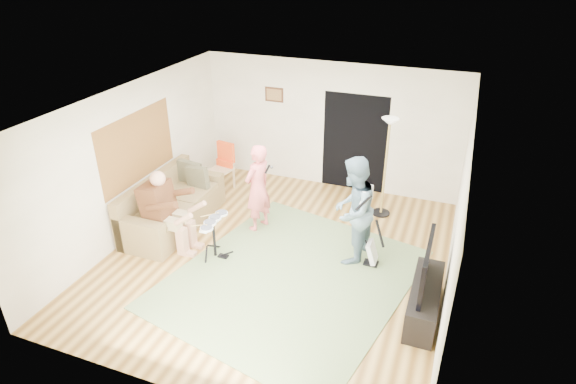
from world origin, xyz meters
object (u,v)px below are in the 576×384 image
(drum_kit, at_px, (214,240))
(singer, at_px, (258,188))
(dining_chair, at_px, (222,173))
(guitarist, at_px, (353,211))
(sofa, at_px, (170,209))
(tv_cabinet, at_px, (424,300))
(television, at_px, (426,265))
(guitar_spare, at_px, (373,252))
(torchiere_lamp, at_px, (387,150))

(drum_kit, bearing_deg, singer, 73.82)
(drum_kit, bearing_deg, dining_chair, 114.59)
(guitarist, distance_m, dining_chair, 3.63)
(sofa, bearing_deg, guitarist, 1.96)
(sofa, xyz_separation_m, dining_chair, (0.24, 1.68, 0.05))
(tv_cabinet, bearing_deg, drum_kit, 176.32)
(dining_chair, bearing_deg, television, -19.00)
(guitar_spare, xyz_separation_m, torchiere_lamp, (-0.18, 1.74, 1.11))
(guitarist, relative_size, tv_cabinet, 1.32)
(guitarist, bearing_deg, dining_chair, -109.44)
(television, bearing_deg, drum_kit, 176.26)
(guitar_spare, height_order, television, television)
(dining_chair, height_order, television, television)
(singer, xyz_separation_m, television, (3.13, -1.34, 0.02))
(singer, height_order, television, singer)
(sofa, relative_size, dining_chair, 2.25)
(guitarist, height_order, torchiere_lamp, torchiere_lamp)
(dining_chair, distance_m, tv_cabinet, 5.23)
(guitarist, xyz_separation_m, tv_cabinet, (1.34, -0.99, -0.67))
(drum_kit, xyz_separation_m, television, (3.45, -0.23, 0.52))
(guitarist, height_order, guitar_spare, guitarist)
(sofa, relative_size, singer, 1.38)
(drum_kit, bearing_deg, guitarist, 19.57)
(drum_kit, height_order, singer, singer)
(singer, distance_m, tv_cabinet, 3.50)
(drum_kit, xyz_separation_m, guitarist, (2.16, 0.77, 0.60))
(guitarist, bearing_deg, television, 58.70)
(torchiere_lamp, height_order, television, torchiere_lamp)
(torchiere_lamp, distance_m, dining_chair, 3.58)
(drum_kit, xyz_separation_m, singer, (0.32, 1.11, 0.51))
(sofa, relative_size, guitarist, 1.25)
(guitarist, bearing_deg, tv_cabinet, 59.75)
(guitarist, bearing_deg, drum_kit, -64.05)
(dining_chair, height_order, tv_cabinet, dining_chair)
(guitar_spare, distance_m, torchiere_lamp, 2.07)
(guitar_spare, bearing_deg, singer, 169.65)
(torchiere_lamp, xyz_separation_m, dining_chair, (-3.44, -0.12, -0.99))
(torchiere_lamp, distance_m, tv_cabinet, 3.11)
(tv_cabinet, relative_size, television, 1.23)
(torchiere_lamp, xyz_separation_m, tv_cabinet, (1.13, -2.67, -1.11))
(drum_kit, height_order, television, television)
(sofa, relative_size, torchiere_lamp, 1.16)
(tv_cabinet, bearing_deg, television, 180.00)
(torchiere_lamp, bearing_deg, television, -68.05)
(sofa, xyz_separation_m, guitarist, (3.47, 0.12, 0.61))
(drum_kit, distance_m, guitarist, 2.37)
(drum_kit, relative_size, television, 0.66)
(television, bearing_deg, guitar_spare, 133.84)
(tv_cabinet, height_order, television, television)
(guitar_spare, bearing_deg, guitarist, 170.78)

